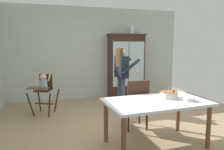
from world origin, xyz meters
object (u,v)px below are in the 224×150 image
at_px(dining_table, 156,106).
at_px(serving_bowl, 189,99).
at_px(ceramic_vase, 132,30).
at_px(china_cabinet, 126,66).
at_px(high_chair_with_toddler, 43,87).
at_px(adult_person, 122,72).
at_px(birthday_cake, 169,95).
at_px(dining_chair_far_side, 136,101).

height_order(dining_table, serving_bowl, serving_bowl).
bearing_deg(ceramic_vase, china_cabinet, -178.77).
height_order(ceramic_vase, high_chair_with_toddler, ceramic_vase).
height_order(adult_person, dining_table, adult_person).
height_order(birthday_cake, dining_chair_far_side, dining_chair_far_side).
height_order(high_chair_with_toddler, adult_person, adult_person).
distance_m(china_cabinet, high_chair_with_toddler, 2.66).
xyz_separation_m(china_cabinet, high_chair_with_toddler, (-2.43, -1.02, -0.31)).
distance_m(ceramic_vase, dining_chair_far_side, 3.06).
height_order(adult_person, serving_bowl, adult_person).
bearing_deg(dining_table, adult_person, 86.83).
distance_m(dining_table, birthday_cake, 0.33).
xyz_separation_m(ceramic_vase, serving_bowl, (-0.41, -3.35, -1.27)).
bearing_deg(dining_table, high_chair_with_toddler, 128.24).
distance_m(high_chair_with_toddler, dining_table, 2.76).
bearing_deg(dining_table, serving_bowl, -18.00).
relative_size(birthday_cake, dining_chair_far_side, 0.29).
distance_m(high_chair_with_toddler, dining_chair_far_side, 2.24).
distance_m(china_cabinet, birthday_cake, 3.13).
height_order(dining_table, birthday_cake, birthday_cake).
distance_m(dining_table, dining_chair_far_side, 0.69).
xyz_separation_m(adult_person, birthday_cake, (0.18, -1.80, -0.17)).
distance_m(high_chair_with_toddler, adult_person, 1.86).
bearing_deg(birthday_cake, ceramic_vase, 78.77).
xyz_separation_m(china_cabinet, ceramic_vase, (0.17, 0.00, 1.07)).
height_order(adult_person, birthday_cake, adult_person).
relative_size(ceramic_vase, dining_table, 0.16).
xyz_separation_m(ceramic_vase, adult_person, (-0.79, -1.30, -1.07)).
bearing_deg(serving_bowl, adult_person, 100.65).
bearing_deg(high_chair_with_toddler, china_cabinet, 46.69).
relative_size(china_cabinet, serving_bowl, 10.68).
relative_size(adult_person, birthday_cake, 5.47).
bearing_deg(dining_chair_far_side, adult_person, -94.45).
relative_size(serving_bowl, dining_chair_far_side, 0.19).
xyz_separation_m(high_chair_with_toddler, adult_person, (1.81, -0.28, 0.31)).
bearing_deg(birthday_cake, china_cabinet, 81.87).
bearing_deg(serving_bowl, ceramic_vase, 83.04).
bearing_deg(dining_chair_far_side, dining_table, 95.21).
bearing_deg(adult_person, birthday_cake, 176.98).
relative_size(adult_person, dining_table, 0.93).
relative_size(ceramic_vase, high_chair_with_toddler, 0.28).
relative_size(adult_person, dining_chair_far_side, 1.59).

